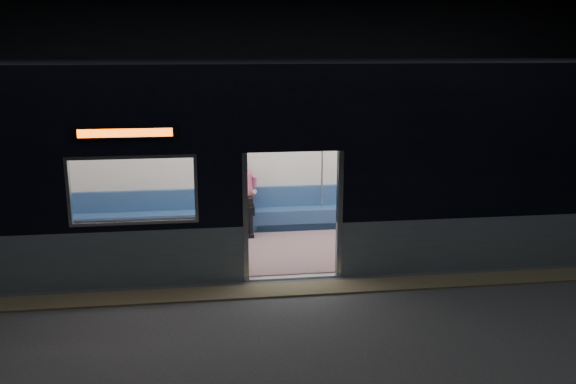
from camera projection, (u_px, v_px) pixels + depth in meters
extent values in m
cube|color=#47494C|center=(303.00, 306.00, 8.71)|extent=(24.00, 14.00, 0.01)
cube|color=black|center=(259.00, 91.00, 14.83)|extent=(24.00, 0.04, 5.00)
cube|color=#8C7F59|center=(297.00, 289.00, 9.23)|extent=(22.80, 0.50, 0.03)
cube|color=black|center=(293.00, 113.00, 9.10)|extent=(1.40, 0.12, 1.15)
cube|color=#B7BABC|center=(245.00, 218.00, 9.39)|extent=(0.08, 0.14, 2.05)
cube|color=#B7BABC|center=(339.00, 214.00, 9.58)|extent=(0.08, 0.14, 2.05)
cube|color=black|center=(125.00, 133.00, 8.76)|extent=(1.50, 0.04, 0.18)
cube|color=#F85109|center=(125.00, 133.00, 8.75)|extent=(1.34, 0.03, 0.12)
cube|color=silver|center=(272.00, 149.00, 12.12)|extent=(18.00, 0.12, 3.20)
cube|color=black|center=(281.00, 65.00, 10.33)|extent=(18.00, 3.00, 0.15)
cube|color=#896364|center=(282.00, 247.00, 11.11)|extent=(17.76, 2.76, 0.04)
cube|color=silver|center=(281.00, 120.00, 10.55)|extent=(17.76, 2.76, 0.10)
cube|color=navy|center=(275.00, 218.00, 12.13)|extent=(11.00, 0.48, 0.41)
cube|color=navy|center=(273.00, 196.00, 12.22)|extent=(11.00, 0.10, 0.40)
cube|color=#856166|center=(82.00, 265.00, 9.58)|extent=(4.40, 0.48, 0.41)
cube|color=#856166|center=(480.00, 247.00, 10.43)|extent=(4.40, 0.48, 0.41)
cylinder|color=silver|center=(231.00, 204.00, 9.62)|extent=(0.04, 0.04, 2.26)
cylinder|color=silver|center=(226.00, 174.00, 11.80)|extent=(0.04, 0.04, 2.26)
cylinder|color=silver|center=(348.00, 200.00, 9.87)|extent=(0.04, 0.04, 2.26)
cylinder|color=silver|center=(322.00, 172.00, 12.04)|extent=(0.04, 0.04, 2.26)
cylinder|color=silver|center=(274.00, 134.00, 11.69)|extent=(11.00, 0.03, 0.03)
cube|color=black|center=(237.00, 209.00, 11.74)|extent=(0.18, 0.50, 0.17)
cube|color=black|center=(249.00, 208.00, 11.77)|extent=(0.18, 0.50, 0.17)
cylinder|color=black|center=(238.00, 226.00, 11.58)|extent=(0.12, 0.12, 0.43)
cylinder|color=black|center=(250.00, 226.00, 11.61)|extent=(0.12, 0.12, 0.43)
cube|color=#CC5E88|center=(243.00, 205.00, 11.95)|extent=(0.43, 0.23, 0.21)
cylinder|color=#CC5E88|center=(242.00, 186.00, 11.89)|extent=(0.45, 0.45, 0.55)
sphere|color=tan|center=(242.00, 166.00, 11.77)|extent=(0.22, 0.22, 0.22)
sphere|color=black|center=(242.00, 164.00, 11.80)|extent=(0.23, 0.23, 0.23)
cube|color=black|center=(245.00, 201.00, 11.64)|extent=(0.36, 0.33, 0.16)
cube|color=white|center=(379.00, 155.00, 12.35)|extent=(0.90, 0.03, 0.59)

